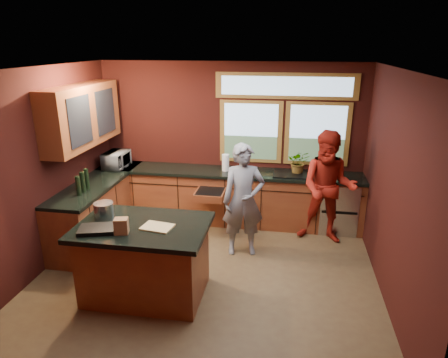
% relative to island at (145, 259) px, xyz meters
% --- Properties ---
extents(floor, '(4.50, 4.50, 0.00)m').
position_rel_island_xyz_m(floor, '(0.65, 0.59, -0.48)').
color(floor, brown).
rests_on(floor, ground).
extents(room_shell, '(4.52, 4.02, 2.71)m').
position_rel_island_xyz_m(room_shell, '(0.06, 0.91, 1.32)').
color(room_shell, black).
rests_on(room_shell, ground).
extents(back_counter, '(4.50, 0.64, 0.93)m').
position_rel_island_xyz_m(back_counter, '(0.85, 2.29, -0.01)').
color(back_counter, maroon).
rests_on(back_counter, floor).
extents(left_counter, '(0.64, 2.30, 0.93)m').
position_rel_island_xyz_m(left_counter, '(-1.29, 1.44, -0.01)').
color(left_counter, maroon).
rests_on(left_counter, floor).
extents(island, '(1.55, 1.05, 0.95)m').
position_rel_island_xyz_m(island, '(0.00, 0.00, 0.00)').
color(island, maroon).
rests_on(island, floor).
extents(person_grey, '(0.68, 0.53, 1.67)m').
position_rel_island_xyz_m(person_grey, '(1.05, 1.24, 0.35)').
color(person_grey, slate).
rests_on(person_grey, floor).
extents(person_red, '(0.96, 0.80, 1.77)m').
position_rel_island_xyz_m(person_red, '(2.28, 1.84, 0.40)').
color(person_red, maroon).
rests_on(person_red, floor).
extents(microwave, '(0.35, 0.51, 0.28)m').
position_rel_island_xyz_m(microwave, '(-1.27, 2.14, 0.59)').
color(microwave, '#999999').
rests_on(microwave, left_counter).
extents(potted_plant, '(0.35, 0.30, 0.39)m').
position_rel_island_xyz_m(potted_plant, '(1.83, 2.34, 0.65)').
color(potted_plant, '#999999').
rests_on(potted_plant, back_counter).
extents(paper_towel, '(0.12, 0.12, 0.28)m').
position_rel_island_xyz_m(paper_towel, '(0.62, 2.29, 0.59)').
color(paper_towel, white).
rests_on(paper_towel, back_counter).
extents(cutting_board, '(0.39, 0.30, 0.02)m').
position_rel_island_xyz_m(cutting_board, '(0.20, -0.05, 0.48)').
color(cutting_board, tan).
rests_on(cutting_board, island).
extents(stock_pot, '(0.24, 0.24, 0.18)m').
position_rel_island_xyz_m(stock_pot, '(-0.55, 0.15, 0.56)').
color(stock_pot, '#B7B6BB').
rests_on(stock_pot, island).
extents(paper_bag, '(0.17, 0.15, 0.18)m').
position_rel_island_xyz_m(paper_bag, '(-0.15, -0.25, 0.56)').
color(paper_bag, brown).
rests_on(paper_bag, island).
extents(black_tray, '(0.46, 0.38, 0.05)m').
position_rel_island_xyz_m(black_tray, '(-0.45, -0.25, 0.49)').
color(black_tray, black).
rests_on(black_tray, island).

